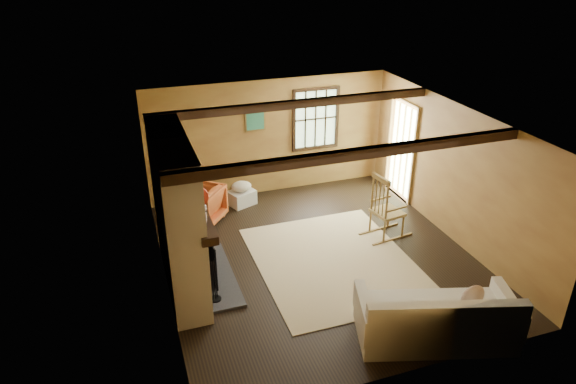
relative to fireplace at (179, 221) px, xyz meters
name	(u,v)px	position (x,y,z in m)	size (l,w,h in m)	color
ground	(318,257)	(2.23, 0.00, -1.10)	(5.50, 5.50, 0.00)	black
room_envelope	(327,161)	(2.45, 0.26, 0.53)	(5.02, 5.52, 2.44)	olive
fireplace	(179,221)	(0.00, 0.00, 0.00)	(1.02, 2.30, 2.40)	#A5553F
rug	(334,261)	(2.43, -0.20, -1.10)	(2.50, 3.00, 0.01)	#C4B882
rocking_chair	(386,211)	(3.62, 0.29, -0.59)	(0.94, 0.58, 1.21)	tan
sofa	(437,321)	(2.97, -2.34, -0.81)	(2.23, 1.46, 0.83)	silver
firewood_pile	(186,201)	(0.41, 2.60, -1.00)	(0.59, 0.11, 0.21)	#543324
laundry_basket	(242,198)	(1.49, 2.32, -0.95)	(0.50, 0.38, 0.30)	silver
basket_pillow	(241,186)	(1.49, 2.32, -0.70)	(0.40, 0.32, 0.20)	silver
armchair	(200,205)	(0.58, 1.88, -0.75)	(0.76, 0.79, 0.71)	#BF6026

